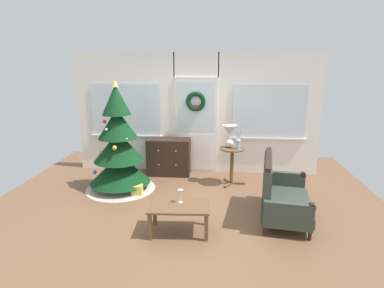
{
  "coord_description": "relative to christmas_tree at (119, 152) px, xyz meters",
  "views": [
    {
      "loc": [
        0.52,
        -4.7,
        2.35
      ],
      "look_at": [
        0.05,
        0.55,
        1.0
      ],
      "focal_mm": 30.07,
      "sensor_mm": 36.0,
      "label": 1
    }
  ],
  "objects": [
    {
      "name": "ground_plane",
      "position": [
        1.35,
        -0.91,
        -0.73
      ],
      "size": [
        6.76,
        6.76,
        0.0
      ],
      "primitive_type": "plane",
      "color": "brown"
    },
    {
      "name": "gift_box",
      "position": [
        0.39,
        -0.28,
        -0.63
      ],
      "size": [
        0.19,
        0.17,
        0.19
      ],
      "primitive_type": "cube",
      "color": "#D8C64C",
      "rests_on": "ground"
    },
    {
      "name": "settee_sofa",
      "position": [
        2.8,
        -0.9,
        -0.35
      ],
      "size": [
        0.88,
        1.45,
        0.96
      ],
      "color": "black",
      "rests_on": "ground"
    },
    {
      "name": "wine_glass",
      "position": [
        1.33,
        -1.43,
        -0.17
      ],
      "size": [
        0.08,
        0.08,
        0.2
      ],
      "color": "silver",
      "rests_on": "coffee_table"
    },
    {
      "name": "side_table",
      "position": [
        2.11,
        0.42,
        -0.21
      ],
      "size": [
        0.5,
        0.48,
        0.74
      ],
      "color": "brown",
      "rests_on": "ground"
    },
    {
      "name": "back_wall_with_door",
      "position": [
        1.35,
        1.17,
        0.56
      ],
      "size": [
        5.2,
        0.19,
        2.55
      ],
      "color": "white",
      "rests_on": "ground"
    },
    {
      "name": "table_lamp",
      "position": [
        2.05,
        0.46,
        0.29
      ],
      "size": [
        0.28,
        0.28,
        0.44
      ],
      "color": "silver",
      "rests_on": "side_table"
    },
    {
      "name": "flower_vase",
      "position": [
        2.21,
        0.36,
        0.13
      ],
      "size": [
        0.11,
        0.1,
        0.35
      ],
      "color": "#99ADBC",
      "rests_on": "side_table"
    },
    {
      "name": "dresser_cabinet",
      "position": [
        0.79,
        0.88,
        -0.34
      ],
      "size": [
        0.9,
        0.45,
        0.78
      ],
      "color": "black",
      "rests_on": "ground"
    },
    {
      "name": "christmas_tree",
      "position": [
        0.0,
        0.0,
        0.0
      ],
      "size": [
        1.31,
        1.31,
        2.04
      ],
      "color": "#4C331E",
      "rests_on": "ground"
    },
    {
      "name": "coffee_table",
      "position": [
        1.32,
        -1.52,
        -0.38
      ],
      "size": [
        0.87,
        0.56,
        0.41
      ],
      "color": "brown",
      "rests_on": "ground"
    }
  ]
}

